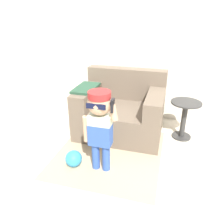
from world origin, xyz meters
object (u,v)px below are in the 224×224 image
person_child (100,120)px  toy_ball (74,159)px  side_table (184,116)px  armchair (121,111)px

person_child → toy_ball: (-0.31, -0.03, -0.51)m
person_child → toy_ball: size_ratio=4.84×
side_table → toy_ball: side_table is taller
armchair → side_table: size_ratio=2.22×
person_child → toy_ball: person_child is taller
armchair → person_child: (-0.01, -0.88, 0.29)m
armchair → toy_ball: armchair is taller
side_table → person_child: bearing=-132.7°
side_table → armchair: bearing=-176.3°
side_table → toy_ball: size_ratio=2.80×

